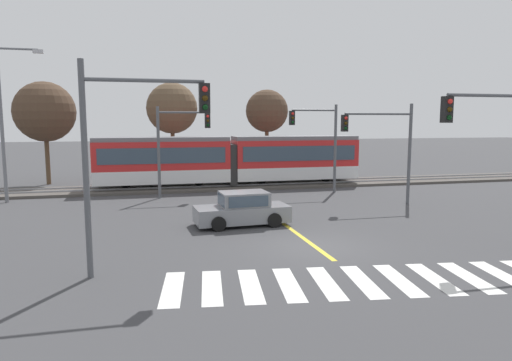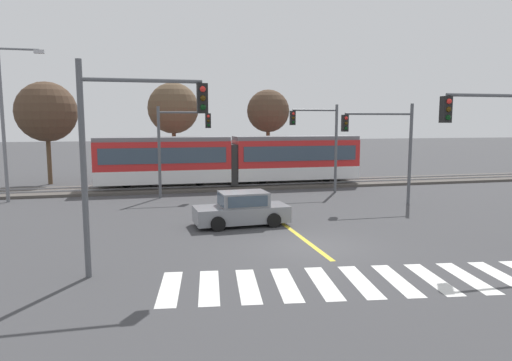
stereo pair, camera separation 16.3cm
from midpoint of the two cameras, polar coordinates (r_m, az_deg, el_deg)
ground_plane at (r=17.43m, az=7.03°, el=-8.15°), size 200.00×200.00×0.00m
track_bed at (r=32.62m, az=-3.00°, el=-0.68°), size 120.00×4.00×0.18m
rail_near at (r=31.90m, az=-2.76°, el=-0.60°), size 120.00×0.08×0.10m
rail_far at (r=33.30m, az=-3.24°, el=-0.27°), size 120.00×0.08×0.10m
light_rail_tram at (r=32.36m, az=-3.33°, el=2.75°), size 18.50×2.64×3.43m
crosswalk_stripe_0 at (r=13.33m, az=-10.75°, el=-13.13°), size 0.92×2.85×0.01m
crosswalk_stripe_1 at (r=13.29m, az=-5.90°, el=-13.10°), size 0.92×2.85×0.01m
crosswalk_stripe_2 at (r=13.34m, az=-1.04°, el=-12.99°), size 0.92×2.85×0.01m
crosswalk_stripe_3 at (r=13.47m, az=3.74°, el=-12.79°), size 0.92×2.85×0.01m
crosswalk_stripe_4 at (r=13.70m, az=8.39°, el=-12.51°), size 0.92×2.85×0.01m
crosswalk_stripe_5 at (r=14.00m, az=12.85°, el=-12.17°), size 0.92×2.85×0.01m
crosswalk_stripe_6 at (r=14.39m, az=17.08°, el=-11.78°), size 0.92×2.85×0.01m
crosswalk_stripe_7 at (r=14.85m, az=21.07°, el=-11.35°), size 0.92×2.85×0.01m
crosswalk_stripe_8 at (r=15.37m, az=24.78°, el=-10.90°), size 0.92×2.85×0.01m
crosswalk_stripe_9 at (r=15.95m, az=28.23°, el=-10.44°), size 0.92×2.85×0.01m
lane_centre_line at (r=23.04m, az=1.67°, el=-4.26°), size 0.20×15.97×0.01m
sedan_crossing at (r=20.59m, az=-1.97°, el=-3.68°), size 4.29×2.11×1.52m
traffic_light_near_right at (r=18.48m, az=27.99°, el=4.42°), size 3.75×0.38×6.04m
traffic_light_near_left at (r=14.03m, az=-16.07°, el=5.14°), size 3.75×0.38×6.41m
traffic_light_mid_right at (r=26.29m, az=15.78°, el=5.05°), size 4.25×0.38×5.64m
traffic_light_far_left at (r=28.28m, az=-10.01°, el=5.33°), size 3.25×0.38×5.57m
traffic_light_far_right at (r=29.95m, az=7.83°, el=5.69°), size 3.25×0.38×5.75m
street_lamp_west at (r=29.76m, az=-28.96°, el=7.28°), size 2.53×0.28×8.90m
bare_tree_far_west at (r=37.18m, az=-25.01°, el=7.77°), size 4.40×4.40×7.57m
bare_tree_west at (r=37.59m, az=-10.58°, el=8.85°), size 4.07×4.07×7.76m
bare_tree_east at (r=38.45m, az=1.25°, el=8.64°), size 3.53×3.53×7.30m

